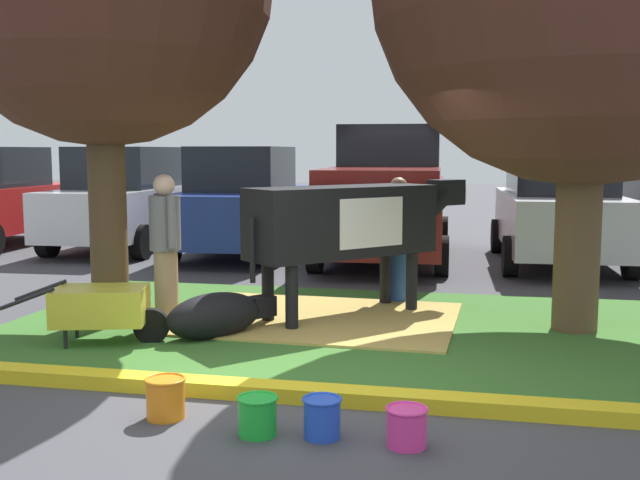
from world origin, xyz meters
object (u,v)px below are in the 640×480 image
cow_holstein (350,222)px  bucket_pink (407,426)px  sedan_blue (243,202)px  sedan_silver (558,207)px  person_handler (165,245)px  wheelbarrow (103,307)px  calf_lying (217,315)px  bucket_green (257,415)px  bucket_blue (322,416)px  person_visitor_near (398,236)px  pickup_truck_maroon (387,197)px  hatchback_white (125,199)px  bucket_orange (166,397)px

cow_holstein → bucket_pink: bearing=-74.6°
sedan_blue → sedan_silver: size_ratio=1.00×
cow_holstein → sedan_blue: bearing=120.6°
person_handler → wheelbarrow: size_ratio=1.05×
calf_lying → sedan_blue: sedan_blue is taller
sedan_silver → sedan_blue: bearing=179.5°
person_handler → bucket_green: person_handler is taller
bucket_blue → sedan_blue: sedan_blue is taller
bucket_green → sedan_silver: bearing=72.4°
wheelbarrow → bucket_green: 3.03m
sedan_silver → person_visitor_near: bearing=-120.5°
sedan_blue → sedan_silver: 5.65m
pickup_truck_maroon → sedan_silver: bearing=-2.7°
bucket_green → sedan_silver: size_ratio=0.06×
person_handler → sedan_silver: 7.42m
pickup_truck_maroon → wheelbarrow: bearing=-106.6°
bucket_pink → calf_lying: bearing=131.4°
sedan_silver → person_handler: bearing=-128.9°
cow_holstein → calf_lying: (-1.18, -1.28, -0.89)m
bucket_green → hatchback_white: size_ratio=0.06×
bucket_green → cow_holstein: bearing=90.4°
calf_lying → wheelbarrow: size_ratio=0.76×
calf_lying → hatchback_white: hatchback_white is taller
bucket_orange → pickup_truck_maroon: pickup_truck_maroon is taller
bucket_orange → bucket_blue: bucket_orange is taller
pickup_truck_maroon → person_handler: bearing=-106.0°
bucket_green → person_handler: bearing=123.6°
cow_holstein → sedan_silver: 5.57m
hatchback_white → bucket_orange: bearing=-62.1°
bucket_blue → sedan_silver: 8.94m
hatchback_white → sedan_blue: bearing=-7.9°
wheelbarrow → pickup_truck_maroon: bearing=73.4°
bucket_orange → bucket_pink: bearing=-5.3°
calf_lying → hatchback_white: size_ratio=0.27×
cow_holstein → sedan_silver: sedan_silver is taller
calf_lying → wheelbarrow: wheelbarrow is taller
bucket_blue → pickup_truck_maroon: 8.81m
wheelbarrow → bucket_blue: wheelbarrow is taller
bucket_pink → sedan_blue: sedan_blue is taller
person_handler → bucket_green: size_ratio=5.87×
person_visitor_near → wheelbarrow: bearing=-134.7°
bucket_green → pickup_truck_maroon: 8.84m
person_handler → pickup_truck_maroon: size_ratio=0.31×
person_handler → bucket_orange: 3.03m
person_visitor_near → bucket_orange: bearing=-104.6°
wheelbarrow → bucket_orange: 2.38m
person_visitor_near → bucket_pink: 4.81m
bucket_blue → cow_holstein: bearing=97.1°
cow_holstein → pickup_truck_maroon: (-0.19, 4.97, -0.01)m
sedan_blue → bucket_green: bearing=-71.5°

